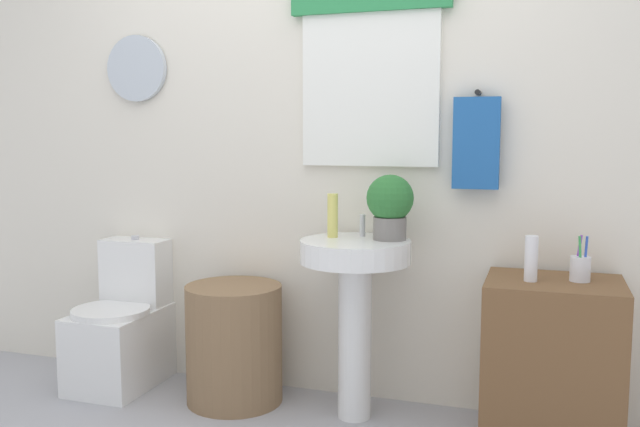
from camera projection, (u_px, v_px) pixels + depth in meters
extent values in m
cube|color=silver|center=(327.00, 128.00, 3.28)|extent=(4.40, 0.10, 2.60)
cube|color=white|center=(370.00, 89.00, 3.13)|extent=(0.64, 0.03, 0.71)
cylinder|color=silver|center=(137.00, 69.00, 3.50)|extent=(0.34, 0.03, 0.34)
cylinder|color=black|center=(478.00, 92.00, 2.97)|extent=(0.02, 0.06, 0.02)
cube|color=#235BA3|center=(476.00, 143.00, 2.97)|extent=(0.20, 0.05, 0.40)
cube|color=white|center=(120.00, 348.00, 3.44)|extent=(0.36, 0.50, 0.38)
cylinder|color=white|center=(111.00, 311.00, 3.36)|extent=(0.38, 0.38, 0.03)
cube|color=white|center=(136.00, 272.00, 3.56)|extent=(0.34, 0.18, 0.34)
cylinder|color=silver|center=(135.00, 237.00, 3.54)|extent=(0.04, 0.04, 0.02)
cylinder|color=#846647|center=(234.00, 343.00, 3.23)|extent=(0.46, 0.46, 0.56)
cylinder|color=white|center=(355.00, 340.00, 3.04)|extent=(0.15, 0.15, 0.71)
cylinder|color=white|center=(355.00, 251.00, 2.99)|extent=(0.49, 0.49, 0.10)
cylinder|color=silver|center=(362.00, 225.00, 3.09)|extent=(0.03, 0.03, 0.10)
cube|color=brown|center=(552.00, 363.00, 2.78)|extent=(0.54, 0.44, 0.68)
cylinder|color=#DBD166|center=(333.00, 215.00, 3.06)|extent=(0.05, 0.05, 0.20)
cylinder|color=slate|center=(390.00, 228.00, 2.99)|extent=(0.15, 0.15, 0.10)
sphere|color=#2D7033|center=(390.00, 198.00, 2.98)|extent=(0.21, 0.21, 0.21)
cylinder|color=white|center=(531.00, 258.00, 2.72)|extent=(0.05, 0.05, 0.18)
cylinder|color=silver|center=(580.00, 269.00, 2.72)|extent=(0.08, 0.08, 0.10)
cylinder|color=blue|center=(585.00, 258.00, 2.72)|extent=(0.02, 0.04, 0.18)
cylinder|color=purple|center=(578.00, 257.00, 2.73)|extent=(0.03, 0.03, 0.18)
cylinder|color=green|center=(580.00, 259.00, 2.70)|extent=(0.02, 0.01, 0.18)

